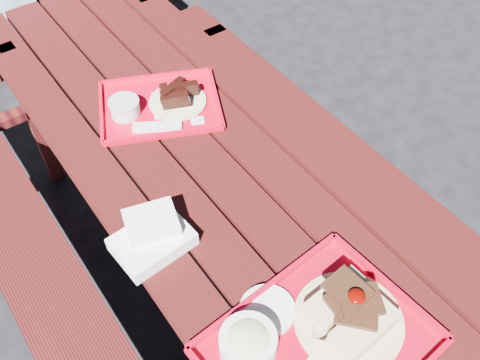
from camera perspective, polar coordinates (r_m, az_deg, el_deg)
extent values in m
plane|color=black|center=(2.26, -2.27, -11.14)|extent=(60.00, 60.00, 0.00)
cube|color=#45110D|center=(1.59, -12.07, -3.59)|extent=(0.14, 2.40, 0.04)
cube|color=#45110D|center=(1.62, -7.44, -1.15)|extent=(0.14, 2.40, 0.04)
cube|color=#45110D|center=(1.66, -3.03, 1.19)|extent=(0.14, 2.40, 0.04)
cube|color=#45110D|center=(1.72, 1.13, 3.38)|extent=(0.14, 2.40, 0.04)
cube|color=#45110D|center=(1.79, 5.00, 5.41)|extent=(0.14, 2.40, 0.04)
cube|color=#45110D|center=(1.81, -18.47, -13.36)|extent=(0.25, 2.40, 0.04)
cube|color=#45110D|center=(2.15, 10.27, 2.66)|extent=(0.25, 2.40, 0.04)
cube|color=#45110D|center=(2.76, -2.31, 9.95)|extent=(0.06, 0.06, 0.42)
cube|color=#45110D|center=(2.50, -21.04, 6.08)|extent=(0.06, 0.06, 0.75)
cube|color=#45110D|center=(2.64, -9.07, 11.67)|extent=(0.06, 0.06, 0.75)
cube|color=#45110D|center=(2.52, -15.19, 9.94)|extent=(1.40, 0.06, 0.04)
cube|color=#B2051D|center=(1.34, 8.40, -17.26)|extent=(0.52, 0.41, 0.01)
cube|color=#B2051D|center=(1.37, 2.75, -11.50)|extent=(0.49, 0.05, 0.02)
cube|color=#B2051D|center=(1.43, 15.54, -10.72)|extent=(0.04, 0.38, 0.02)
cylinder|color=#CAB189|center=(1.37, 11.50, -14.45)|extent=(0.27, 0.27, 0.01)
cube|color=beige|center=(1.32, 13.10, -15.13)|extent=(0.17, 0.09, 0.05)
cube|color=beige|center=(1.35, 10.41, -12.46)|extent=(0.17, 0.09, 0.05)
ellipsoid|color=#4D0501|center=(1.25, 12.46, -11.73)|extent=(0.04, 0.04, 0.02)
cylinder|color=white|center=(1.28, 0.86, -17.08)|extent=(0.13, 0.13, 0.07)
ellipsoid|color=beige|center=(1.26, 0.87, -16.72)|extent=(0.11, 0.11, 0.05)
cylinder|color=white|center=(1.35, 2.94, -13.67)|extent=(0.14, 0.14, 0.01)
cube|color=red|center=(1.85, -8.53, 7.70)|extent=(0.48, 0.43, 0.01)
cube|color=red|center=(1.95, -9.00, 10.86)|extent=(0.36, 0.17, 0.02)
cube|color=red|center=(1.73, -8.10, 4.78)|extent=(0.36, 0.17, 0.02)
cube|color=red|center=(1.85, -2.55, 8.85)|extent=(0.14, 0.28, 0.02)
cube|color=red|center=(1.85, -14.57, 7.08)|extent=(0.14, 0.28, 0.02)
cube|color=silver|center=(1.84, -7.19, 8.10)|extent=(0.18, 0.18, 0.01)
cylinder|color=beige|center=(1.84, -6.66, 8.33)|extent=(0.19, 0.19, 0.01)
cylinder|color=silver|center=(1.82, -12.18, 7.48)|extent=(0.10, 0.10, 0.05)
cylinder|color=silver|center=(1.80, -12.32, 8.13)|extent=(0.10, 0.10, 0.01)
cube|color=white|center=(1.76, -8.81, 5.65)|extent=(0.16, 0.11, 0.01)
cube|color=silver|center=(1.77, -4.57, 6.35)|extent=(0.05, 0.05, 0.00)
cube|color=white|center=(1.46, -9.32, -6.51)|extent=(0.21, 0.16, 0.05)
cube|color=white|center=(1.45, -9.43, -4.52)|extent=(0.16, 0.14, 0.04)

